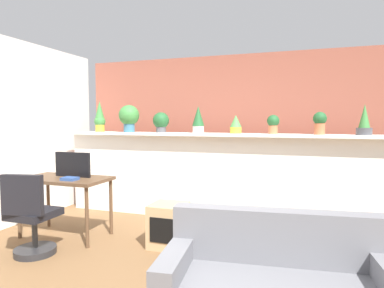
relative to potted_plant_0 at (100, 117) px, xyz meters
The scene contains 17 objects.
ground_plane 3.13m from the potted_plant_0, 45.86° to the right, with size 12.00×12.00×0.00m, color brown.
divider_wall 2.11m from the potted_plant_0, ahead, with size 4.76×0.16×1.24m, color white.
plant_shelf 1.92m from the potted_plant_0, ahead, with size 4.76×0.37×0.04m, color white.
brick_wall_behind 2.03m from the potted_plant_0, 18.45° to the left, with size 4.76×0.10×2.50m, color #9E5442.
potted_plant_0 is the anchor object (origin of this frame).
potted_plant_1 0.56m from the potted_plant_0, ahead, with size 0.32×0.32×0.42m.
potted_plant_2 1.08m from the potted_plant_0, ahead, with size 0.25×0.25×0.31m.
potted_plant_3 1.68m from the potted_plant_0, ahead, with size 0.18×0.18×0.39m.
potted_plant_4 2.24m from the potted_plant_0, ahead, with size 0.16×0.16×0.26m.
potted_plant_5 2.75m from the potted_plant_0, ahead, with size 0.17×0.17×0.26m.
potted_plant_6 3.34m from the potted_plant_0, ahead, with size 0.17×0.17×0.29m.
potted_plant_7 3.86m from the potted_plant_0, ahead, with size 0.19×0.19×0.39m.
desk 1.53m from the potted_plant_0, 75.74° to the right, with size 1.10×0.60×0.75m.
tv_monitor 1.36m from the potted_plant_0, 72.16° to the right, with size 0.51×0.04×0.31m, color black.
office_chair 2.23m from the potted_plant_0, 78.20° to the right, with size 0.48×0.48×0.91m.
side_cube_shelf 2.40m from the potted_plant_0, 34.27° to the right, with size 0.40×0.41×0.50m.
book_on_desk 1.64m from the potted_plant_0, 70.03° to the right, with size 0.18×0.14×0.04m, color #2D4C8C.
Camera 1 is at (1.26, -2.69, 1.46)m, focal length 31.28 mm.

